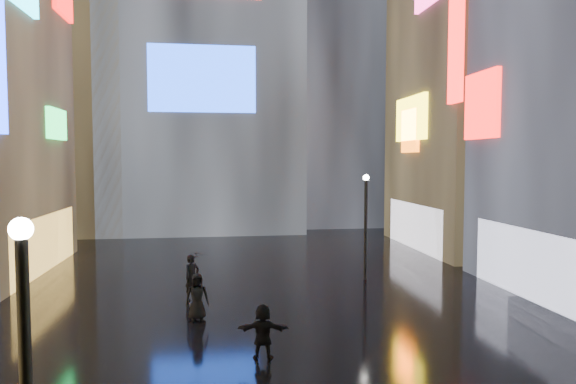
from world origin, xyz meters
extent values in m
plane|color=black|center=(0.00, 20.00, 0.00)|extent=(140.00, 140.00, 0.00)
cube|color=#FFC659|center=(-11.10, 26.00, 1.50)|extent=(0.20, 10.00, 3.00)
cube|color=#1BF75B|center=(-10.85, 27.82, 7.91)|extent=(0.25, 3.00, 1.71)
cube|color=white|center=(11.10, 17.00, 1.50)|extent=(0.20, 9.00, 3.00)
cube|color=#FF0F0C|center=(10.85, 21.12, 8.58)|extent=(0.25, 2.99, 3.26)
cube|color=#FF0F0C|center=(10.85, 24.00, 14.00)|extent=(0.25, 1.40, 10.00)
cube|color=black|center=(16.00, 30.00, 14.00)|extent=(10.00, 12.00, 28.00)
cube|color=white|center=(11.10, 30.00, 1.50)|extent=(0.20, 9.00, 3.00)
cube|color=yellow|center=(10.85, 30.32, 8.66)|extent=(0.25, 4.92, 2.91)
cube|color=#FF630C|center=(10.85, 30.44, 7.84)|extent=(0.25, 2.63, 2.87)
cube|color=#194CFF|center=(-3.00, 36.90, 12.00)|extent=(8.00, 0.20, 5.00)
cube|color=black|center=(9.00, 46.00, 17.00)|extent=(12.00, 12.00, 34.00)
cube|color=black|center=(-14.00, 42.00, 13.00)|extent=(10.00, 10.00, 26.00)
sphere|color=white|center=(-4.50, 4.32, 5.05)|extent=(0.30, 0.30, 0.30)
cylinder|color=black|center=(5.24, 21.75, 2.50)|extent=(0.16, 0.16, 5.00)
sphere|color=white|center=(5.24, 21.75, 5.05)|extent=(0.30, 0.30, 0.30)
imported|color=black|center=(-2.78, 16.39, 0.87)|extent=(0.90, 0.64, 1.74)
imported|color=black|center=(-0.71, 12.33, 0.83)|extent=(1.59, 0.71, 1.66)
imported|color=black|center=(-3.08, 19.19, 0.96)|extent=(0.83, 0.79, 1.92)
imported|color=black|center=(-2.78, 16.39, 2.14)|extent=(1.23, 1.23, 0.80)
camera|label=1|loc=(-2.05, -2.54, 5.93)|focal=32.00mm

